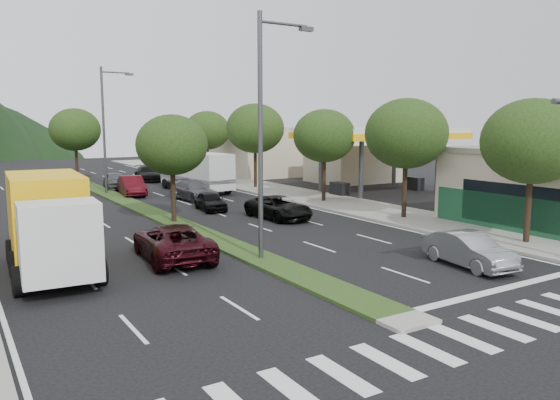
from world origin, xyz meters
TOP-DOWN VIEW (x-y plane):
  - ground at (0.00, 0.00)m, footprint 160.00×160.00m
  - sidewalk_right at (12.50, 25.00)m, footprint 5.00×90.00m
  - median at (0.00, 28.00)m, footprint 1.60×56.00m
  - crosswalk at (0.00, -2.00)m, footprint 19.00×2.20m
  - gas_canopy at (19.00, 22.00)m, footprint 12.20×8.20m
  - bldg_right_far at (19.50, 44.00)m, footprint 10.00×16.00m
  - tree_r_a at (12.00, 4.00)m, footprint 4.60×4.60m
  - tree_r_b at (12.00, 12.00)m, footprint 4.80×4.80m
  - tree_r_c at (12.00, 20.00)m, footprint 4.40×4.40m
  - tree_r_d at (12.00, 30.00)m, footprint 5.00×5.00m
  - tree_r_e at (12.00, 40.00)m, footprint 4.60×4.60m
  - tree_med_near at (0.00, 18.00)m, footprint 4.00×4.00m
  - tree_med_far at (0.00, 44.00)m, footprint 4.80×4.80m
  - streetlight_near at (0.21, 8.00)m, footprint 2.60×0.25m
  - streetlight_mid at (0.21, 33.00)m, footprint 2.60×0.25m
  - sedan_silver at (6.51, 2.81)m, footprint 1.99×4.30m
  - suv_maroon at (-3.05, 10.08)m, footprint 3.04×5.65m
  - car_queue_a at (3.67, 21.09)m, footprint 1.87×3.73m
  - car_queue_b at (4.61, 26.09)m, footprint 2.55×5.10m
  - car_queue_c at (1.50, 31.09)m, footprint 2.18×4.79m
  - car_queue_d at (5.82, 16.09)m, footprint 2.49×4.94m
  - car_queue_e at (1.50, 36.09)m, footprint 2.28×4.47m
  - car_queue_f at (6.06, 41.09)m, footprint 2.70×5.22m
  - box_truck at (-7.69, 10.76)m, footprint 3.26×7.59m
  - motorhome at (6.83, 30.89)m, footprint 3.41×8.65m

SIDE VIEW (x-z plane):
  - ground at x=0.00m, z-range 0.00..0.00m
  - crosswalk at x=0.00m, z-range 0.00..0.01m
  - median at x=0.00m, z-range 0.00..0.12m
  - sidewalk_right at x=12.50m, z-range 0.00..0.15m
  - car_queue_a at x=3.67m, z-range 0.00..1.22m
  - car_queue_d at x=5.82m, z-range 0.00..1.34m
  - sedan_silver at x=6.51m, z-range 0.00..1.36m
  - car_queue_b at x=4.61m, z-range 0.00..1.42m
  - car_queue_f at x=6.06m, z-range 0.00..1.45m
  - car_queue_e at x=1.50m, z-range 0.00..1.46m
  - suv_maroon at x=-3.05m, z-range 0.00..1.51m
  - car_queue_c at x=1.50m, z-range 0.00..1.52m
  - motorhome at x=6.83m, z-range 0.11..3.35m
  - box_truck at x=-7.69m, z-range -0.10..3.58m
  - bldg_right_far at x=19.50m, z-range 0.00..5.20m
  - tree_med_near at x=0.00m, z-range 1.42..7.44m
  - gas_canopy at x=19.00m, z-range 2.02..7.27m
  - tree_r_c at x=12.00m, z-range 1.51..7.99m
  - tree_r_a at x=12.00m, z-range 1.50..8.14m
  - tree_r_e at x=12.00m, z-range 1.54..8.25m
  - tree_med_far at x=0.00m, z-range 1.54..8.47m
  - tree_r_b at x=12.00m, z-range 1.57..8.50m
  - tree_r_d at x=12.00m, z-range 1.60..8.76m
  - streetlight_near at x=0.21m, z-range 0.58..10.58m
  - streetlight_mid at x=0.21m, z-range 0.58..10.58m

